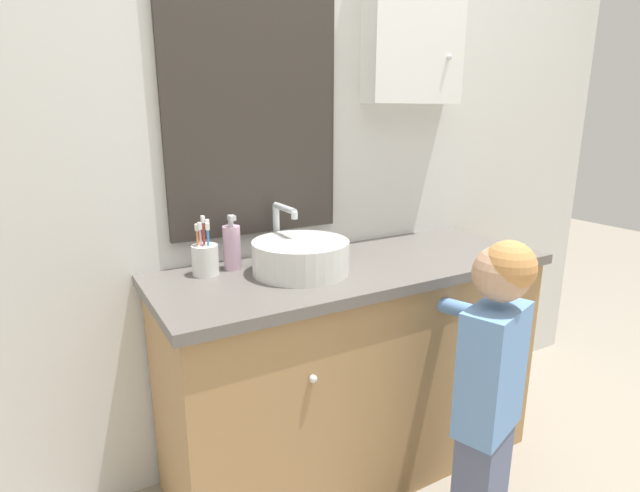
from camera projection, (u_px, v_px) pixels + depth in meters
The scene contains 6 objects.
wall_back at pixel (319, 123), 1.86m from camera, with size 3.20×0.18×2.50m.
vanity_counter at pixel (354, 368), 1.84m from camera, with size 1.40×0.53×0.81m.
sink_basin at pixel (300, 255), 1.64m from camera, with size 0.32×0.37×0.21m.
toothbrush_holder at pixel (205, 258), 1.61m from camera, with size 0.09×0.09×0.19m.
soap_dispenser at pixel (232, 247), 1.66m from camera, with size 0.06×0.06×0.19m.
child_figure at pixel (490, 375), 1.50m from camera, with size 0.26×0.49×0.98m.
Camera 1 is at (-0.94, -1.04, 1.32)m, focal length 28.00 mm.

